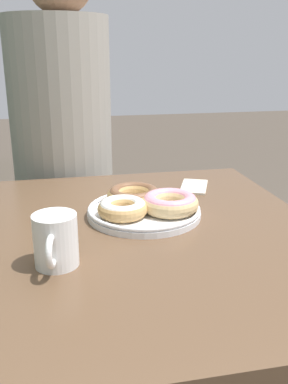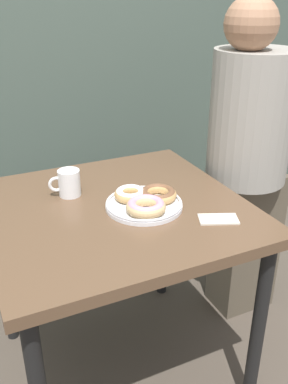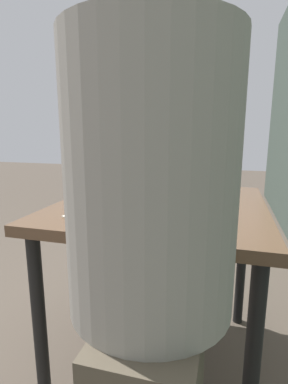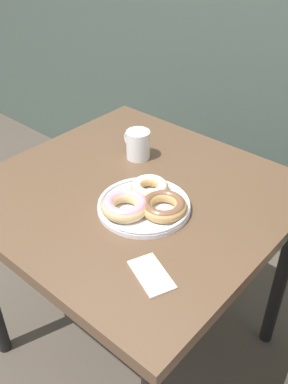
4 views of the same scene
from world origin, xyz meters
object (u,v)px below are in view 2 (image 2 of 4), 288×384
napkin (218,219)px  dining_table (116,229)px  donut_plate (145,201)px  person_figure (249,160)px  coffee_mug (69,183)px

napkin → dining_table: bearing=138.7°
donut_plate → person_figure: size_ratio=0.20×
dining_table → donut_plate: bearing=-32.0°
donut_plate → coffee_mug: bearing=135.5°
coffee_mug → person_figure: size_ratio=0.08×
dining_table → coffee_mug: size_ratio=7.71×
dining_table → napkin: (0.27, -0.24, 0.10)m
dining_table → napkin: size_ratio=6.13×
coffee_mug → person_figure: 0.80m
dining_table → donut_plate: 0.16m
coffee_mug → person_figure: person_figure is taller
donut_plate → person_figure: (0.58, 0.18, -0.01)m
person_figure → napkin: 0.54m
dining_table → person_figure: bearing=10.5°
donut_plate → coffee_mug: (-0.21, 0.21, 0.02)m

